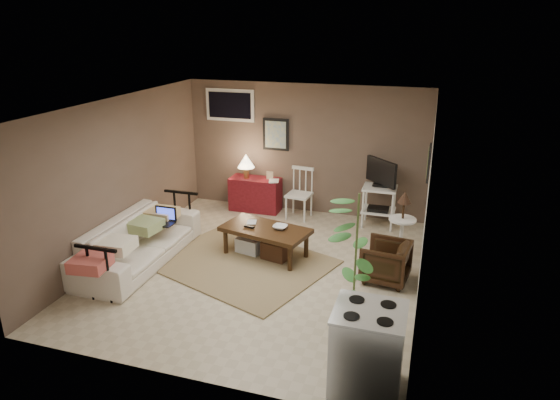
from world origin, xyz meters
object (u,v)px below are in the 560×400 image
(sofa, at_px, (138,234))
(side_table, at_px, (403,217))
(armchair, at_px, (386,260))
(potted_plant, at_px, (356,258))
(spindle_chair, at_px, (299,195))
(tv_stand, at_px, (380,192))
(red_console, at_px, (255,191))
(coffee_table, at_px, (265,239))
(stove, at_px, (368,350))

(sofa, distance_m, side_table, 3.96)
(armchair, bearing_deg, potted_plant, -3.71)
(spindle_chair, bearing_deg, tv_stand, 0.45)
(tv_stand, height_order, side_table, tv_stand)
(armchair, bearing_deg, side_table, 176.69)
(red_console, xyz_separation_m, armchair, (2.69, -2.06, -0.07))
(red_console, xyz_separation_m, spindle_chair, (0.91, -0.11, 0.05))
(red_console, relative_size, tv_stand, 0.91)
(red_console, height_order, tv_stand, tv_stand)
(spindle_chair, height_order, tv_stand, tv_stand)
(sofa, relative_size, armchair, 3.66)
(coffee_table, bearing_deg, stove, -52.53)
(coffee_table, distance_m, side_table, 2.11)
(spindle_chair, relative_size, armchair, 1.47)
(spindle_chair, distance_m, stove, 4.59)
(coffee_table, relative_size, potted_plant, 0.84)
(coffee_table, xyz_separation_m, spindle_chair, (0.07, 1.72, 0.16))
(side_table, distance_m, potted_plant, 2.08)
(spindle_chair, bearing_deg, armchair, -47.56)
(spindle_chair, distance_m, tv_stand, 1.46)
(side_table, height_order, stove, side_table)
(red_console, height_order, stove, red_console)
(stove, bearing_deg, sofa, 154.46)
(red_console, relative_size, stove, 1.23)
(sofa, bearing_deg, potted_plant, -102.38)
(armchair, height_order, stove, stove)
(armchair, bearing_deg, tv_stand, -162.96)
(spindle_chair, xyz_separation_m, armchair, (1.78, -1.94, -0.12))
(side_table, height_order, armchair, side_table)
(red_console, bearing_deg, spindle_chair, -6.92)
(tv_stand, height_order, armchair, tv_stand)
(armchair, bearing_deg, spindle_chair, -130.22)
(spindle_chair, bearing_deg, red_console, 173.08)
(coffee_table, height_order, red_console, red_console)
(coffee_table, relative_size, stove, 1.61)
(side_table, distance_m, stove, 3.05)
(stove, bearing_deg, spindle_chair, 113.52)
(side_table, bearing_deg, red_console, 155.61)
(spindle_chair, relative_size, tv_stand, 0.76)
(armchair, bearing_deg, sofa, -74.28)
(armchair, distance_m, potted_plant, 1.42)
(sofa, relative_size, potted_plant, 1.35)
(potted_plant, bearing_deg, stove, -73.29)
(side_table, distance_m, armchair, 0.86)
(spindle_chair, relative_size, stove, 1.04)
(red_console, distance_m, potted_plant, 4.15)
(tv_stand, bearing_deg, potted_plant, -88.44)
(coffee_table, height_order, spindle_chair, spindle_chair)
(coffee_table, relative_size, tv_stand, 1.19)
(red_console, relative_size, armchair, 1.75)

